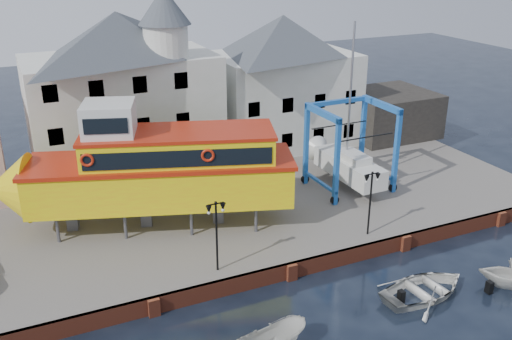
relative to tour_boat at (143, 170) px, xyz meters
name	(u,v)px	position (x,y,z in m)	size (l,w,h in m)	color
ground	(291,279)	(6.18, -8.04, -4.84)	(140.00, 140.00, 0.00)	black
hardstanding	(221,198)	(6.18, 2.96, -4.34)	(44.00, 22.00, 1.00)	#625C57
quay_wall	(290,271)	(6.18, -7.93, -4.34)	(44.00, 0.47, 1.00)	maroon
building_white_main	(124,90)	(1.31, 10.35, 2.50)	(14.00, 8.30, 14.00)	beige
building_white_right	(282,81)	(15.18, 10.96, 1.75)	(12.00, 8.00, 11.20)	beige
shed_dark	(387,113)	(25.18, 8.96, -1.84)	(8.00, 7.00, 4.00)	black
lamp_post_left	(216,219)	(2.18, -6.84, -0.67)	(1.12, 0.32, 4.20)	black
lamp_post_right	(371,187)	(12.18, -6.84, -0.67)	(1.12, 0.32, 4.20)	black
tour_boat	(143,170)	(0.00, 0.00, 0.00)	(19.17, 10.07, 8.15)	#59595E
travel_lift	(344,159)	(15.04, 0.50, -1.84)	(5.65, 7.95, 11.98)	#1D65A3
motorboat_b	(424,296)	(12.05, -12.49, -4.84)	(3.76, 5.27, 1.09)	silver
motorboat_c	(510,286)	(16.99, -13.79, -4.84)	(3.01, 3.49, 1.84)	silver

